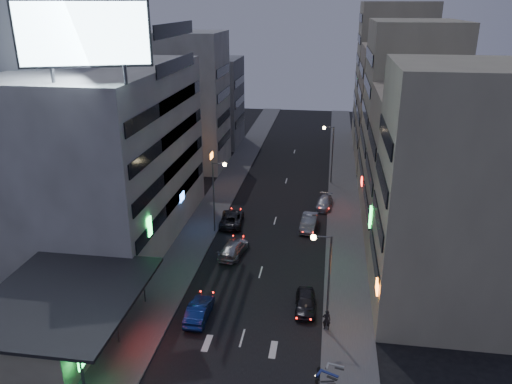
% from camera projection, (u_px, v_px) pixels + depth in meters
% --- Properties ---
extents(ground, '(180.00, 180.00, 0.00)m').
position_uv_depth(ground, '(232.00, 374.00, 34.29)').
color(ground, black).
rests_on(ground, ground).
extents(sidewalk_left, '(4.00, 120.00, 0.12)m').
position_uv_depth(sidewalk_left, '(216.00, 204.00, 63.08)').
color(sidewalk_left, '#4C4C4F').
rests_on(sidewalk_left, ground).
extents(sidewalk_right, '(4.00, 120.00, 0.12)m').
position_uv_depth(sidewalk_right, '(344.00, 211.00, 60.85)').
color(sidewalk_right, '#4C4C4F').
rests_on(sidewalk_right, ground).
extents(food_court, '(11.00, 13.00, 3.88)m').
position_uv_depth(food_court, '(55.00, 315.00, 37.36)').
color(food_court, '#AEA889').
rests_on(food_court, ground).
extents(white_building, '(14.00, 24.00, 18.00)m').
position_uv_depth(white_building, '(108.00, 155.00, 51.91)').
color(white_building, silver).
rests_on(white_building, ground).
extents(grey_tower, '(10.00, 14.00, 34.00)m').
position_uv_depth(grey_tower, '(32.00, 72.00, 53.07)').
color(grey_tower, gray).
rests_on(grey_tower, ground).
extents(shophouse_near, '(10.00, 11.00, 20.00)m').
position_uv_depth(shophouse_near, '(448.00, 196.00, 38.31)').
color(shophouse_near, '#AEA889').
rests_on(shophouse_near, ground).
extents(shophouse_mid, '(11.00, 12.00, 16.00)m').
position_uv_depth(shophouse_mid, '(426.00, 173.00, 49.57)').
color(shophouse_mid, tan).
rests_on(shophouse_mid, ground).
extents(shophouse_far, '(10.00, 14.00, 22.00)m').
position_uv_depth(shophouse_far, '(407.00, 116.00, 60.57)').
color(shophouse_far, '#AEA889').
rests_on(shophouse_far, ground).
extents(far_left_a, '(11.00, 10.00, 20.00)m').
position_uv_depth(far_left_a, '(187.00, 102.00, 74.42)').
color(far_left_a, silver).
rests_on(far_left_a, ground).
extents(far_left_b, '(12.00, 10.00, 15.00)m').
position_uv_depth(far_left_b, '(206.00, 102.00, 87.39)').
color(far_left_b, gray).
rests_on(far_left_b, ground).
extents(far_right_a, '(11.00, 12.00, 18.00)m').
position_uv_depth(far_right_a, '(396.00, 108.00, 75.07)').
color(far_right_a, tan).
rests_on(far_right_a, ground).
extents(far_right_b, '(12.00, 12.00, 24.00)m').
position_uv_depth(far_right_b, '(392.00, 75.00, 86.85)').
color(far_right_b, '#AEA889').
rests_on(far_right_b, ground).
extents(billboard, '(9.52, 3.75, 6.20)m').
position_uv_depth(billboard, '(84.00, 34.00, 37.56)').
color(billboard, '#595B60').
rests_on(billboard, white_building).
extents(street_lamp_right_near, '(1.60, 0.44, 8.02)m').
position_uv_depth(street_lamp_right_near, '(324.00, 269.00, 37.08)').
color(street_lamp_right_near, '#595B60').
rests_on(street_lamp_right_near, sidewalk_right).
extents(street_lamp_left, '(1.60, 0.44, 8.02)m').
position_uv_depth(street_lamp_left, '(217.00, 187.00, 53.50)').
color(street_lamp_left, '#595B60').
rests_on(street_lamp_left, sidewalk_left).
extents(street_lamp_right_far, '(1.60, 0.44, 8.02)m').
position_uv_depth(street_lamp_right_far, '(330.00, 146.00, 68.48)').
color(street_lamp_right_far, '#595B60').
rests_on(street_lamp_right_far, sidewalk_right).
extents(parked_car_right_near, '(1.87, 4.24, 1.42)m').
position_uv_depth(parked_car_right_near, '(305.00, 302.00, 41.20)').
color(parked_car_right_near, '#242428').
rests_on(parked_car_right_near, ground).
extents(parked_car_right_mid, '(2.00, 4.84, 1.56)m').
position_uv_depth(parked_car_right_mid, '(309.00, 222.00, 55.97)').
color(parked_car_right_mid, '#919498').
rests_on(parked_car_right_mid, ground).
extents(parked_car_left, '(2.95, 5.58, 1.49)m').
position_uv_depth(parked_car_left, '(232.00, 218.00, 57.10)').
color(parked_car_left, '#27272C').
rests_on(parked_car_left, ground).
extents(parked_car_right_far, '(2.19, 4.55, 1.28)m').
position_uv_depth(parked_car_right_far, '(324.00, 203.00, 61.77)').
color(parked_car_right_far, '#A5A6AD').
rests_on(parked_car_right_far, ground).
extents(road_car_blue, '(1.57, 4.48, 1.47)m').
position_uv_depth(road_car_blue, '(199.00, 310.00, 40.11)').
color(road_car_blue, navy).
rests_on(road_car_blue, ground).
extents(road_car_silver, '(2.80, 5.32, 1.47)m').
position_uv_depth(road_car_silver, '(234.00, 248.00, 50.22)').
color(road_car_silver, '#AFB2B8').
rests_on(road_car_silver, ground).
extents(person, '(0.63, 0.42, 1.72)m').
position_uv_depth(person, '(327.00, 320.00, 38.52)').
color(person, black).
rests_on(person, sidewalk_right).
extents(scooter_blue, '(1.43, 2.16, 1.25)m').
position_uv_depth(scooter_blue, '(340.00, 369.00, 33.72)').
color(scooter_blue, navy).
rests_on(scooter_blue, sidewalk_right).
extents(scooter_black_b, '(0.85, 1.70, 0.99)m').
position_uv_depth(scooter_black_b, '(335.00, 374.00, 33.40)').
color(scooter_black_b, black).
rests_on(scooter_black_b, sidewalk_right).
extents(scooter_silver_b, '(0.95, 1.87, 1.09)m').
position_uv_depth(scooter_silver_b, '(345.00, 360.00, 34.68)').
color(scooter_silver_b, '#9B9FA2').
rests_on(scooter_silver_b, sidewalk_right).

